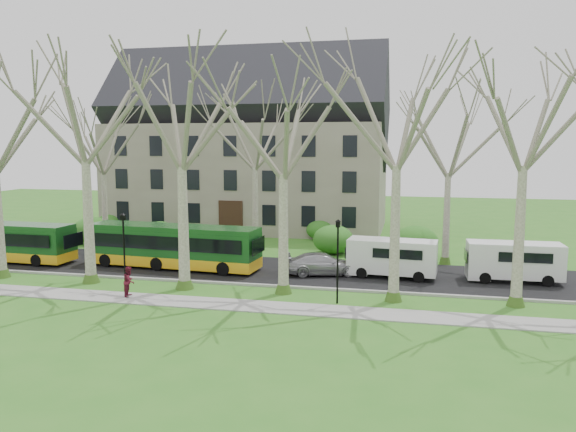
% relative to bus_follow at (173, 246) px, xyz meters
% --- Properties ---
extents(ground, '(120.00, 120.00, 0.00)m').
position_rel_bus_follow_xyz_m(ground, '(5.67, -4.80, -1.52)').
color(ground, '#337521').
rests_on(ground, ground).
extents(sidewalk, '(70.00, 2.00, 0.06)m').
position_rel_bus_follow_xyz_m(sidewalk, '(5.67, -7.30, -1.49)').
color(sidewalk, gray).
rests_on(sidewalk, ground).
extents(road, '(80.00, 8.00, 0.06)m').
position_rel_bus_follow_xyz_m(road, '(5.67, 0.70, -1.49)').
color(road, black).
rests_on(road, ground).
extents(curb, '(80.00, 0.25, 0.14)m').
position_rel_bus_follow_xyz_m(curb, '(5.67, -3.30, -1.45)').
color(curb, '#A5A39E').
rests_on(curb, ground).
extents(building, '(26.50, 12.20, 16.00)m').
position_rel_bus_follow_xyz_m(building, '(-0.33, 19.20, 6.55)').
color(building, gray).
rests_on(building, ground).
extents(tree_row_verge, '(49.00, 7.00, 14.00)m').
position_rel_bus_follow_xyz_m(tree_row_verge, '(5.67, -4.50, 5.48)').
color(tree_row_verge, gray).
rests_on(tree_row_verge, ground).
extents(tree_row_far, '(33.00, 7.00, 12.00)m').
position_rel_bus_follow_xyz_m(tree_row_far, '(4.33, 6.20, 4.48)').
color(tree_row_far, gray).
rests_on(tree_row_far, ground).
extents(lamp_row, '(36.22, 0.22, 4.30)m').
position_rel_bus_follow_xyz_m(lamp_row, '(5.67, -5.80, 1.05)').
color(lamp_row, black).
rests_on(lamp_row, ground).
extents(hedges, '(30.60, 8.60, 2.00)m').
position_rel_bus_follow_xyz_m(hedges, '(1.00, 9.20, -0.52)').
color(hedges, '#245F1B').
rests_on(hedges, ground).
extents(bus_follow, '(11.83, 3.39, 2.92)m').
position_rel_bus_follow_xyz_m(bus_follow, '(0.00, 0.00, 0.00)').
color(bus_follow, '#144819').
rests_on(bus_follow, road).
extents(sedan, '(5.01, 3.09, 1.35)m').
position_rel_bus_follow_xyz_m(sedan, '(9.98, 0.16, -0.78)').
color(sedan, '#9E9DA2').
rests_on(sedan, road).
extents(van_a, '(5.49, 2.43, 2.33)m').
position_rel_bus_follow_xyz_m(van_a, '(14.22, 0.44, -0.30)').
color(van_a, white).
rests_on(van_a, road).
extents(van_b, '(5.38, 2.01, 2.34)m').
position_rel_bus_follow_xyz_m(van_b, '(21.34, 0.84, -0.29)').
color(van_b, white).
rests_on(van_b, road).
extents(pedestrian_b, '(0.75, 0.89, 1.63)m').
position_rel_bus_follow_xyz_m(pedestrian_b, '(0.57, -7.02, -0.64)').
color(pedestrian_b, '#5B1425').
rests_on(pedestrian_b, sidewalk).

